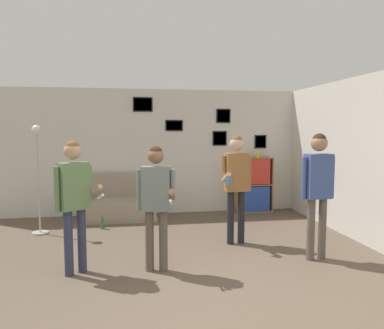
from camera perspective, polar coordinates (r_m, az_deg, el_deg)
The scene contains 12 objects.
ground_plane at distance 4.05m, azimuth 2.66°, elevation -21.58°, with size 20.00×20.00×0.00m, color brown.
wall_back at distance 8.20m, azimuth -3.91°, elevation 1.98°, with size 8.19×0.08×2.70m.
wall_right at distance 6.91m, azimuth 22.97°, elevation 0.90°, with size 0.06×6.99×2.70m.
couch at distance 7.89m, azimuth -11.01°, elevation -5.98°, with size 1.50×0.80×0.91m.
bookshelf at distance 8.46m, azimuth 9.42°, elevation -3.05°, with size 0.80×0.30×1.23m.
floor_lamp at distance 7.05m, azimuth -22.41°, elevation -1.27°, with size 0.28×0.28×1.91m.
person_player_foreground_left at distance 4.92m, azimuth -17.56°, elevation -4.10°, with size 0.60×0.37×1.70m.
person_player_foreground_center at distance 4.82m, azimuth -5.51°, elevation -4.70°, with size 0.49×0.51×1.63m.
person_watcher_holding_cup at distance 5.99m, azimuth 6.78°, elevation -1.92°, with size 0.50×0.45×1.74m.
person_spectator_near_bookshelf at distance 5.50m, azimuth 18.65°, elevation -2.52°, with size 0.50×0.23×1.78m.
bottle_on_floor at distance 7.21m, azimuth -13.50°, elevation -8.73°, with size 0.07×0.07×0.26m.
drinking_cup at distance 8.42m, azimuth 9.96°, elevation 1.50°, with size 0.09×0.09×0.11m.
Camera 1 is at (-0.75, -3.53, 1.83)m, focal length 35.00 mm.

